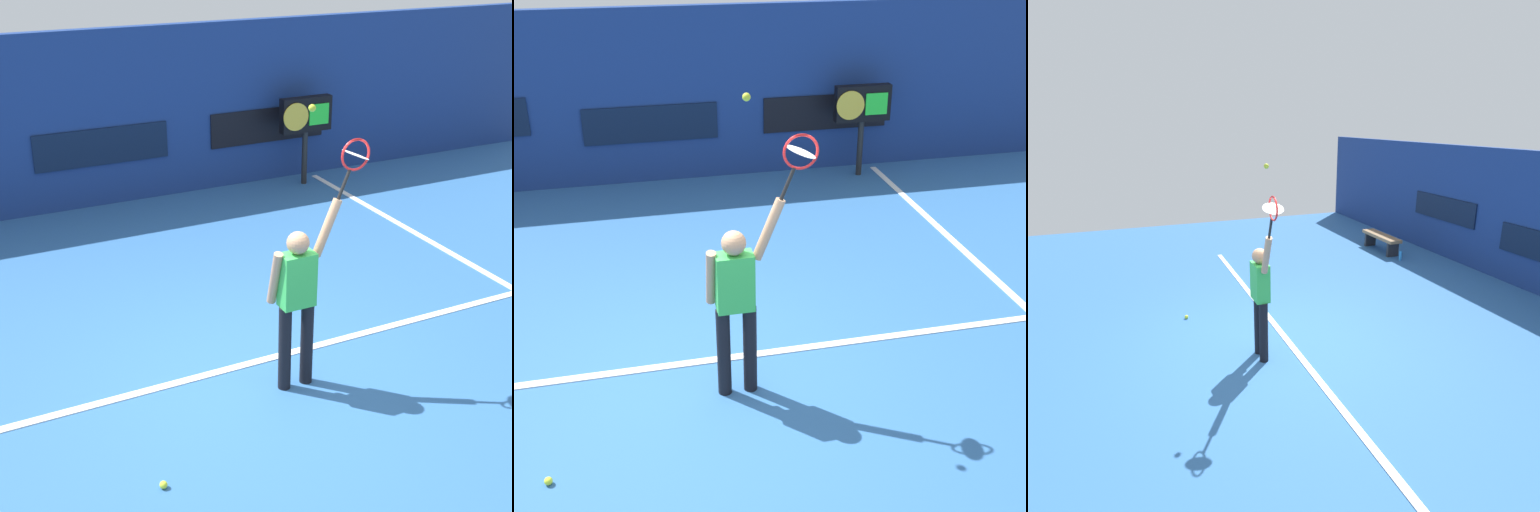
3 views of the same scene
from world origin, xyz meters
The scene contains 11 objects.
ground_plane centered at (0.00, 0.00, 0.00)m, with size 18.00×18.00×0.00m, color #2D609E.
back_wall centered at (0.00, 5.81, 1.41)m, with size 18.00×0.20×2.82m, color navy.
sponsor_banner_center centered at (0.00, 5.69, 1.00)m, with size 2.20×0.03×0.60m, color #0C1933.
sponsor_banner_starboard centered at (3.00, 5.69, 1.01)m, with size 2.20×0.03×0.60m, color black.
court_baseline centered at (0.00, 0.28, 0.01)m, with size 10.00×0.10×0.01m, color white.
court_sideline centered at (3.86, 2.00, 0.01)m, with size 0.10×7.00×0.01m, color white.
tennis_player centered at (0.30, -0.26, 1.01)m, with size 0.71×0.31×1.96m.
tennis_racket centered at (0.87, -0.26, 2.33)m, with size 0.41×0.27×0.62m.
tennis_ball centered at (0.44, -0.20, 2.83)m, with size 0.07×0.07×0.07m, color #CCE033.
scoreboard_clock centered at (3.48, 5.22, 1.20)m, with size 0.96×0.20×1.56m.
spare_ball centered at (-1.42, -1.12, 0.03)m, with size 0.07×0.07×0.07m, color #CCE033.
Camera 1 is at (-2.84, -5.80, 4.35)m, focal length 51.93 mm.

